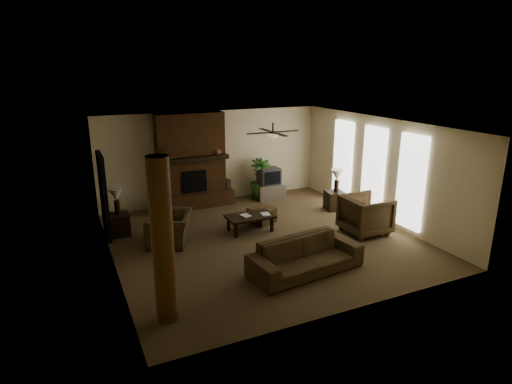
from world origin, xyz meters
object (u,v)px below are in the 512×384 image
floor_vase (226,189)px  armchair_left (170,224)px  log_column (163,242)px  side_table_left (119,224)px  floor_plant (261,188)px  lamp_left (116,196)px  lamp_right (337,176)px  tv_stand (271,192)px  side_table_right (334,200)px  sofa (306,250)px  coffee_table (250,217)px  ottoman (262,215)px  armchair_right (366,213)px

floor_vase → armchair_left: bearing=-134.1°
log_column → side_table_left: 4.33m
floor_plant → lamp_left: (-4.52, -1.16, 0.64)m
log_column → armchair_left: log_column is taller
armchair_left → lamp_right: size_ratio=1.75×
tv_stand → side_table_right: side_table_right is taller
sofa → coffee_table: size_ratio=2.00×
ottoman → floor_vase: 2.10m
floor_vase → side_table_left: bearing=-157.9°
floor_vase → log_column: bearing=-119.9°
armchair_left → floor_plant: armchair_left is taller
armchair_right → coffee_table: size_ratio=0.90×
sofa → lamp_right: size_ratio=3.70×
ottoman → floor_vase: bearing=96.8°
side_table_left → sofa: bearing=-49.0°
log_column → side_table_left: (-0.20, 4.17, -1.12)m
log_column → armchair_right: size_ratio=2.59×
armchair_right → floor_plant: size_ratio=0.83×
floor_vase → floor_plant: size_ratio=0.59×
log_column → lamp_left: bearing=92.7°
side_table_right → lamp_right: size_ratio=0.85×
floor_plant → side_table_left: size_ratio=2.37×
log_column → ottoman: (3.43, 3.48, -1.20)m
armchair_left → side_table_left: armchair_left is taller
log_column → floor_plant: bearing=51.2°
log_column → lamp_left: (-0.20, 4.21, -0.40)m
lamp_left → ottoman: bearing=-11.4°
log_column → armchair_right: 5.79m
sofa → side_table_left: sofa is taller
armchair_right → side_table_left: size_ratio=1.96×
tv_stand → lamp_right: (1.31, -1.67, 0.75)m
armchair_right → coffee_table: armchair_right is taller
armchair_right → floor_plant: bearing=18.3°
side_table_left → lamp_right: (6.09, -0.63, 0.73)m
ottoman → lamp_left: size_ratio=0.92×
ottoman → lamp_right: (2.46, 0.07, 0.80)m
side_table_right → lamp_right: (0.05, 0.01, 0.73)m
side_table_right → coffee_table: bearing=-170.0°
tv_stand → lamp_left: bearing=-160.9°
log_column → side_table_right: (5.84, 3.54, -1.12)m
floor_vase → side_table_left: size_ratio=1.40×
log_column → floor_vase: (3.19, 5.55, -0.97)m
ottoman → floor_plant: size_ratio=0.46×
log_column → tv_stand: 7.04m
lamp_left → side_table_right: size_ratio=1.18×
armchair_right → lamp_left: bearing=66.8°
floor_vase → tv_stand: bearing=-13.5°
sofa → tv_stand: size_ratio=2.83×
sofa → ottoman: (0.43, 2.99, -0.27)m
lamp_left → lamp_right: 6.13m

